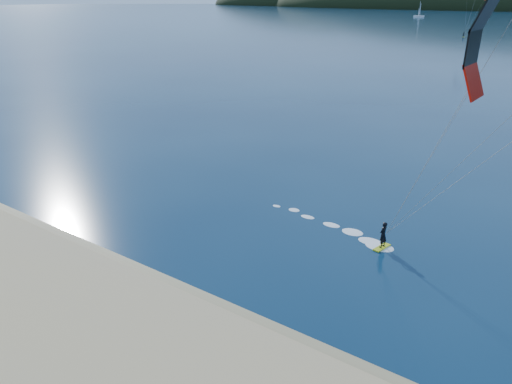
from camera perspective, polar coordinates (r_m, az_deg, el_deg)
ground at (r=28.46m, az=-19.08°, el=-13.78°), size 1800.00×1800.00×0.00m
wet_sand at (r=30.65m, az=-12.22°, el=-10.14°), size 220.00×2.50×0.10m
sailboat at (r=433.09m, az=18.12°, el=18.58°), size 8.36×5.26×11.69m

